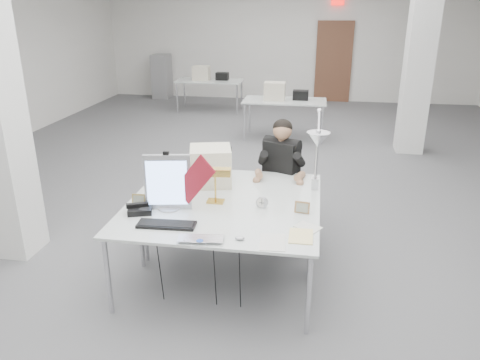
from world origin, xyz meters
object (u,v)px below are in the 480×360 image
object	(u,v)px
monitor	(168,182)
bankers_lamp	(215,185)
office_chair	(281,186)
beige_monitor	(211,166)
architect_lamp	(317,149)
seated_person	(282,158)
desk_main	(214,223)
laptop	(200,242)
desk_phone	(140,210)

from	to	relation	value
monitor	bankers_lamp	xyz separation A→B (m)	(0.39, 0.22, -0.09)
office_chair	monitor	world-z (taller)	monitor
beige_monitor	architect_lamp	size ratio (longest dim) A/B	0.42
seated_person	monitor	xyz separation A→B (m)	(-0.93, -1.22, 0.11)
desk_main	office_chair	bearing A→B (deg)	72.50
architect_lamp	bankers_lamp	bearing A→B (deg)	-178.55
office_chair	bankers_lamp	world-z (taller)	bankers_lamp
monitor	beige_monitor	distance (m)	0.73
monitor	laptop	bearing A→B (deg)	-64.93
bankers_lamp	desk_phone	bearing A→B (deg)	-157.46
office_chair	bankers_lamp	size ratio (longest dim) A/B	3.14
seated_person	laptop	distance (m)	1.90
seated_person	beige_monitor	distance (m)	0.87
office_chair	laptop	world-z (taller)	office_chair
laptop	seated_person	bearing A→B (deg)	68.86
laptop	architect_lamp	size ratio (longest dim) A/B	0.37
monitor	desk_phone	xyz separation A→B (m)	(-0.23, -0.12, -0.23)
office_chair	architect_lamp	distance (m)	1.13
bankers_lamp	beige_monitor	size ratio (longest dim) A/B	0.84
desk_main	seated_person	world-z (taller)	seated_person
office_chair	monitor	xyz separation A→B (m)	(-0.93, -1.27, 0.47)
seated_person	beige_monitor	bearing A→B (deg)	-119.73
office_chair	desk_main	bearing A→B (deg)	-84.87
laptop	bankers_lamp	xyz separation A→B (m)	(-0.05, 0.83, 0.16)
desk_main	desk_phone	world-z (taller)	desk_phone
monitor	seated_person	bearing A→B (deg)	41.83
seated_person	bankers_lamp	bearing A→B (deg)	-95.78
monitor	bankers_lamp	world-z (taller)	monitor
monitor	beige_monitor	world-z (taller)	monitor
office_chair	seated_person	size ratio (longest dim) A/B	1.28
office_chair	beige_monitor	world-z (taller)	beige_monitor
office_chair	desk_phone	distance (m)	1.83
laptop	desk_main	bearing A→B (deg)	80.27
office_chair	beige_monitor	size ratio (longest dim) A/B	2.63
desk_phone	bankers_lamp	bearing A→B (deg)	10.44
office_chair	seated_person	world-z (taller)	seated_person
monitor	beige_monitor	size ratio (longest dim) A/B	1.26
bankers_lamp	beige_monitor	world-z (taller)	beige_monitor
desk_phone	beige_monitor	xyz separation A→B (m)	(0.47, 0.81, 0.17)
laptop	desk_phone	world-z (taller)	desk_phone
office_chair	architect_lamp	world-z (taller)	architect_lamp
desk_main	desk_phone	xyz separation A→B (m)	(-0.70, 0.08, 0.04)
desk_main	laptop	distance (m)	0.41
laptop	architect_lamp	distance (m)	1.47
desk_main	seated_person	xyz separation A→B (m)	(0.46, 1.42, 0.16)
monitor	beige_monitor	bearing A→B (deg)	59.87
beige_monitor	architect_lamp	xyz separation A→B (m)	(1.07, -0.21, 0.30)
laptop	monitor	bearing A→B (deg)	119.60
desk_main	monitor	xyz separation A→B (m)	(-0.47, 0.20, 0.27)
monitor	desk_phone	bearing A→B (deg)	-162.65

